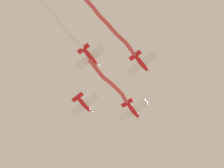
% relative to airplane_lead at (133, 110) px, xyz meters
% --- Properties ---
extents(airplane_lead, '(7.74, 5.90, 1.91)m').
position_rel_airplane_lead_xyz_m(airplane_lead, '(0.00, 0.00, 0.00)').
color(airplane_lead, red).
extents(smoke_trail_lead, '(4.00, 13.39, 2.79)m').
position_rel_airplane_lead_xyz_m(smoke_trail_lead, '(2.30, -8.83, -1.04)').
color(smoke_trail_lead, '#DB4C4C').
extents(airplane_left_wing, '(7.74, 5.88, 1.91)m').
position_rel_airplane_lead_xyz_m(airplane_left_wing, '(-5.72, -9.73, -0.40)').
color(airplane_left_wing, red).
extents(airplane_right_wing, '(7.74, 5.88, 1.91)m').
position_rel_airplane_lead_xyz_m(airplane_right_wing, '(9.73, -5.72, 0.30)').
color(airplane_right_wing, red).
extents(smoke_trail_right_wing, '(5.83, 23.41, 3.17)m').
position_rel_airplane_lead_xyz_m(smoke_trail_right_wing, '(12.47, -19.84, 0.91)').
color(smoke_trail_right_wing, '#DB4C4C').
extents(airplane_slot, '(7.74, 5.88, 1.91)m').
position_rel_airplane_lead_xyz_m(airplane_slot, '(4.01, -15.45, -0.20)').
color(airplane_slot, red).
extents(smoke_trail_slot, '(3.43, 14.29, 1.55)m').
position_rel_airplane_lead_xyz_m(smoke_trail_slot, '(5.91, -24.85, -0.42)').
color(smoke_trail_slot, white).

